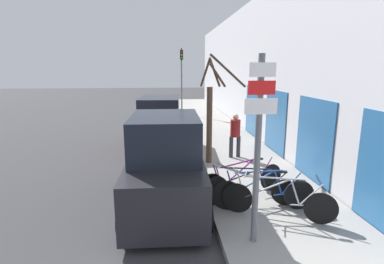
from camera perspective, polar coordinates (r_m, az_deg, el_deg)
The scene contains 13 objects.
ground_plane at distance 12.64m, azimuth -5.13°, elevation -3.23°, with size 80.00×80.00×0.00m, color #333335.
sidewalk_curb at distance 15.57m, azimuth 4.39°, elevation -0.01°, with size 3.20×32.00×0.15m.
building_facade at distance 15.55m, azimuth 11.12°, elevation 11.48°, with size 0.23×32.00×6.50m.
signpost at distance 5.36m, azimuth 12.45°, elevation -2.36°, with size 0.57×0.13×3.42m.
bicycle_0 at distance 6.83m, azimuth 15.95°, elevation -12.43°, with size 2.24×0.97×0.94m.
bicycle_1 at distance 7.13m, azimuth 13.38°, elevation -11.18°, with size 2.34×0.44×0.95m.
bicycle_2 at distance 7.46m, azimuth 10.65°, elevation -10.19°, with size 2.22×0.84×0.87m.
bicycle_3 at distance 7.69m, azimuth 10.07°, elevation -9.21°, with size 2.27×1.09×0.97m.
parked_car_0 at distance 7.27m, azimuth -5.01°, elevation -6.53°, with size 2.01×4.21×2.27m.
parked_car_1 at distance 12.62m, azimuth -5.98°, elevation 1.36°, with size 2.20×4.79×2.18m.
pedestrian_near at distance 10.83m, azimuth 8.23°, elevation -0.09°, with size 0.42×0.35×1.59m.
street_tree at distance 10.06m, azimuth 3.66°, elevation 3.48°, with size 1.47×0.70×3.65m.
traffic_light at distance 20.89m, azimuth -1.99°, elevation 11.28°, with size 0.20×0.30×4.50m.
Camera 1 is at (-0.03, -1.00, 3.33)m, focal length 28.00 mm.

